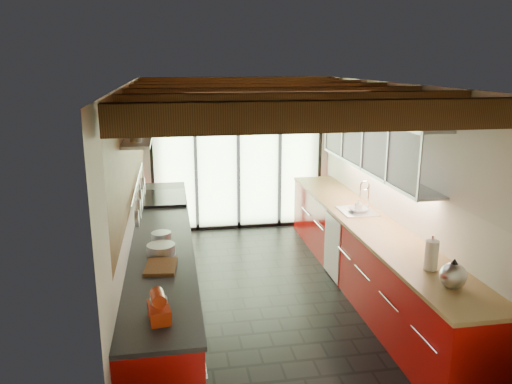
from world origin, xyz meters
TOP-DOWN VIEW (x-y plane):
  - ground at (0.00, 0.00)m, footprint 5.50×5.50m
  - room_shell at (0.00, 0.00)m, footprint 5.50×5.50m
  - ceiling_beams at (-0.00, 0.38)m, footprint 3.14×5.06m
  - glass_door at (0.00, 2.69)m, footprint 2.95×0.10m
  - left_counter at (-1.28, 0.00)m, footprint 0.68×5.00m
  - range_stove at (-1.28, 1.45)m, footprint 0.66×0.90m
  - right_counter at (1.27, 0.00)m, footprint 0.68×5.00m
  - sink_assembly at (1.29, 0.40)m, footprint 0.45×0.52m
  - upper_cabinets_right at (1.43, 0.30)m, footprint 0.34×3.00m
  - left_wall_fixtures at (-1.47, 0.18)m, footprint 0.28×2.60m
  - stand_mixer at (-1.27, -2.04)m, footprint 0.19×0.29m
  - pot_large at (-1.27, -0.40)m, footprint 0.28×0.28m
  - pot_small at (-1.27, -0.70)m, footprint 0.36×0.36m
  - cutting_board at (-1.27, -1.06)m, footprint 0.33×0.43m
  - kettle at (1.27, -1.91)m, footprint 0.29×0.32m
  - paper_towel at (1.27, -1.53)m, footprint 0.14×0.14m
  - soap_bottle at (1.27, 0.35)m, footprint 0.10×0.10m
  - bowl at (1.27, 0.37)m, footprint 0.26×0.26m

SIDE VIEW (x-z plane):
  - ground at x=0.00m, z-range 0.00..0.00m
  - right_counter at x=1.27m, z-range 0.00..0.92m
  - left_counter at x=-1.28m, z-range 0.00..0.92m
  - range_stove at x=-1.28m, z-range -0.01..0.96m
  - cutting_board at x=-1.27m, z-range 0.92..0.95m
  - bowl at x=1.27m, z-range 0.92..0.98m
  - sink_assembly at x=1.29m, z-range 0.75..1.17m
  - pot_small at x=-1.27m, z-range 0.92..1.03m
  - pot_large at x=-1.27m, z-range 0.92..1.06m
  - soap_bottle at x=1.27m, z-range 0.92..1.11m
  - stand_mixer at x=-1.27m, z-range 0.89..1.14m
  - kettle at x=1.27m, z-range 0.90..1.18m
  - paper_towel at x=1.27m, z-range 0.89..1.24m
  - room_shell at x=0.00m, z-range -1.10..4.40m
  - glass_door at x=0.00m, z-range 0.21..3.11m
  - left_wall_fixtures at x=-1.47m, z-range 1.37..2.32m
  - upper_cabinets_right at x=1.43m, z-range 0.35..3.35m
  - ceiling_beams at x=0.00m, z-range 0.01..4.91m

